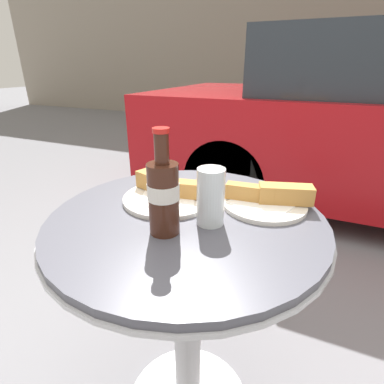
{
  "coord_description": "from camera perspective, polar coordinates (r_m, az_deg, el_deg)",
  "views": [
    {
      "loc": [
        0.29,
        -0.62,
        1.12
      ],
      "look_at": [
        0.0,
        0.04,
        0.81
      ],
      "focal_mm": 28.0,
      "sensor_mm": 36.0,
      "label": 1
    }
  ],
  "objects": [
    {
      "name": "cola_bottle_left",
      "position": [
        0.66,
        -5.45,
        -0.42
      ],
      "size": [
        0.07,
        0.07,
        0.24
      ],
      "color": "#3D1E14",
      "rests_on": "bistro_table"
    },
    {
      "name": "drinking_glass",
      "position": [
        0.71,
        3.56,
        -1.37
      ],
      "size": [
        0.07,
        0.07,
        0.14
      ],
      "color": "black",
      "rests_on": "bistro_table"
    },
    {
      "name": "lunch_plate_near",
      "position": [
        0.84,
        14.21,
        -1.34
      ],
      "size": [
        0.24,
        0.23,
        0.06
      ],
      "color": "silver",
      "rests_on": "bistro_table"
    },
    {
      "name": "bistro_table",
      "position": [
        0.89,
        -0.96,
        -16.08
      ],
      "size": [
        0.72,
        0.72,
        0.76
      ],
      "color": "#B7B7BC",
      "rests_on": "ground_plane"
    },
    {
      "name": "lunch_plate_far",
      "position": [
        0.86,
        -4.37,
        -0.11
      ],
      "size": [
        0.26,
        0.26,
        0.06
      ],
      "color": "silver",
      "rests_on": "bistro_table"
    }
  ]
}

